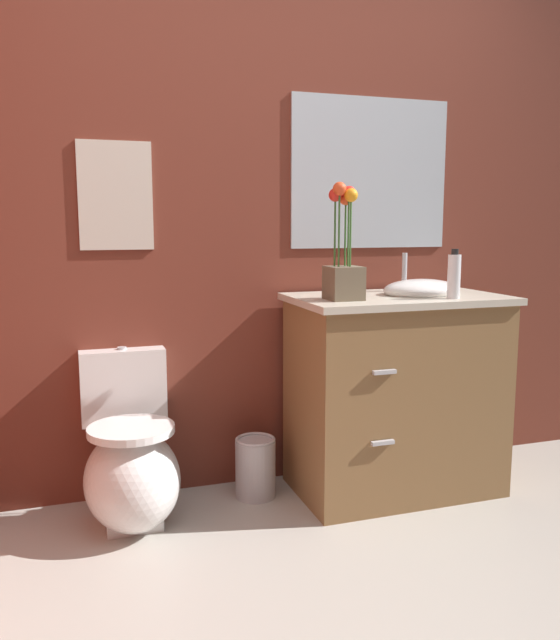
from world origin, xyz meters
TOP-DOWN VIEW (x-y plane):
  - wall_back at (0.20, 1.45)m, footprint 4.08×0.05m
  - toilet at (-0.71, 1.16)m, footprint 0.38×0.59m
  - vanity_cabinet at (0.48, 1.13)m, footprint 0.94×0.56m
  - flower_vase at (0.18, 1.06)m, footprint 0.14×0.14m
  - soap_bottle at (0.64, 0.95)m, footprint 0.05×0.05m
  - trash_bin at (-0.15, 1.24)m, footprint 0.18×0.18m
  - wall_poster at (-0.71, 1.42)m, footprint 0.31×0.01m
  - wall_mirror at (0.48, 1.42)m, footprint 0.80×0.01m

SIDE VIEW (x-z plane):
  - trash_bin at x=-0.15m, z-range 0.00..0.27m
  - toilet at x=-0.71m, z-range -0.10..0.59m
  - vanity_cabinet at x=0.48m, z-range -0.08..1.00m
  - soap_bottle at x=0.64m, z-range 0.89..1.10m
  - flower_vase at x=0.18m, z-range 0.82..1.30m
  - wall_back at x=0.20m, z-range 0.00..2.50m
  - wall_poster at x=-0.71m, z-range 1.11..1.56m
  - wall_mirror at x=0.48m, z-range 1.10..1.80m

